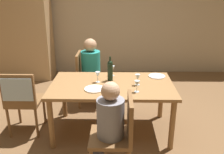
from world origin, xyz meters
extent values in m
plane|color=brown|center=(0.00, 0.00, 0.00)|extent=(10.00, 10.00, 0.00)
cube|color=tan|center=(0.00, 2.68, 1.35)|extent=(6.40, 0.12, 2.70)
cube|color=tan|center=(-1.92, 2.23, 1.05)|extent=(1.10, 0.56, 2.10)
cube|color=olive|center=(0.00, 0.00, 0.70)|extent=(1.65, 0.96, 0.04)
cylinder|color=olive|center=(-0.75, -0.41, 0.34)|extent=(0.07, 0.07, 0.68)
cylinder|color=olive|center=(0.75, -0.41, 0.34)|extent=(0.07, 0.07, 0.68)
cylinder|color=olive|center=(-0.75, 0.41, 0.34)|extent=(0.07, 0.07, 0.68)
cylinder|color=olive|center=(0.75, 0.41, 0.34)|extent=(0.07, 0.07, 0.68)
cylinder|color=brown|center=(-0.18, 1.05, 0.22)|extent=(0.04, 0.04, 0.44)
cylinder|color=brown|center=(-0.18, 0.67, 0.22)|extent=(0.04, 0.04, 0.44)
cylinder|color=brown|center=(-0.56, 1.05, 0.22)|extent=(0.04, 0.04, 0.44)
cylinder|color=brown|center=(-0.56, 0.67, 0.22)|extent=(0.04, 0.04, 0.44)
cube|color=brown|center=(-0.37, 0.86, 0.46)|extent=(0.44, 0.44, 0.04)
cube|color=brown|center=(-0.57, 0.86, 0.70)|extent=(0.04, 0.44, 0.44)
cylinder|color=brown|center=(-0.19, -0.67, 0.22)|extent=(0.04, 0.04, 0.44)
cylinder|color=brown|center=(0.19, -0.67, 0.22)|extent=(0.04, 0.04, 0.44)
cube|color=brown|center=(0.00, -0.86, 0.46)|extent=(0.44, 0.44, 0.04)
cube|color=brown|center=(0.20, -0.86, 0.70)|extent=(0.04, 0.44, 0.44)
cylinder|color=brown|center=(-1.39, 0.19, 0.22)|extent=(0.04, 0.04, 0.44)
cylinder|color=brown|center=(-1.01, 0.19, 0.22)|extent=(0.04, 0.04, 0.44)
cylinder|color=brown|center=(-1.39, -0.19, 0.22)|extent=(0.04, 0.04, 0.44)
cylinder|color=brown|center=(-1.01, -0.19, 0.22)|extent=(0.04, 0.04, 0.44)
cube|color=brown|center=(-1.20, 0.00, 0.46)|extent=(0.44, 0.44, 0.04)
cube|color=brown|center=(-1.20, -0.20, 0.70)|extent=(0.44, 0.04, 0.44)
cube|color=#ADC6D6|center=(-1.20, -0.20, 0.72)|extent=(0.40, 0.07, 0.31)
cylinder|color=#33333D|center=(-0.22, 0.96, 0.23)|extent=(0.12, 0.12, 0.46)
cylinder|color=#33333D|center=(-0.22, 0.77, 0.23)|extent=(0.12, 0.12, 0.46)
cylinder|color=teal|center=(-0.37, 0.86, 0.70)|extent=(0.32, 0.32, 0.49)
sphere|color=tan|center=(-0.37, 0.86, 1.05)|extent=(0.21, 0.21, 0.21)
cylinder|color=#33333D|center=(-0.13, -0.78, 0.23)|extent=(0.10, 0.10, 0.46)
cylinder|color=gray|center=(0.00, -0.86, 0.68)|extent=(0.28, 0.28, 0.44)
sphere|color=tan|center=(0.00, -0.86, 0.99)|extent=(0.19, 0.19, 0.19)
cylinder|color=black|center=(-0.03, 0.14, 0.84)|extent=(0.07, 0.07, 0.23)
sphere|color=black|center=(-0.03, 0.14, 0.97)|extent=(0.07, 0.07, 0.07)
cylinder|color=black|center=(-0.03, 0.14, 1.02)|extent=(0.03, 0.03, 0.08)
cylinder|color=silver|center=(0.00, 0.33, 0.72)|extent=(0.06, 0.06, 0.00)
cylinder|color=silver|center=(0.00, 0.33, 0.76)|extent=(0.01, 0.01, 0.07)
cone|color=silver|center=(0.00, 0.33, 0.83)|extent=(0.07, 0.07, 0.07)
cylinder|color=silver|center=(-0.20, 0.07, 0.72)|extent=(0.06, 0.06, 0.00)
cylinder|color=silver|center=(-0.20, 0.07, 0.76)|extent=(0.01, 0.01, 0.07)
cone|color=silver|center=(-0.20, 0.07, 0.83)|extent=(0.07, 0.07, 0.07)
cylinder|color=silver|center=(0.31, -0.26, 0.72)|extent=(0.06, 0.06, 0.00)
cylinder|color=silver|center=(0.31, -0.26, 0.76)|extent=(0.01, 0.01, 0.07)
cone|color=silver|center=(0.31, -0.26, 0.83)|extent=(0.07, 0.07, 0.07)
cylinder|color=silver|center=(0.34, -0.02, 0.72)|extent=(0.06, 0.06, 0.00)
cylinder|color=silver|center=(0.34, -0.02, 0.76)|extent=(0.01, 0.01, 0.07)
cone|color=silver|center=(0.34, -0.02, 0.83)|extent=(0.07, 0.07, 0.07)
cylinder|color=white|center=(0.65, 0.30, 0.73)|extent=(0.24, 0.24, 0.01)
cylinder|color=white|center=(-0.22, -0.19, 0.73)|extent=(0.26, 0.26, 0.01)
camera|label=1|loc=(0.06, -3.13, 1.97)|focal=40.22mm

